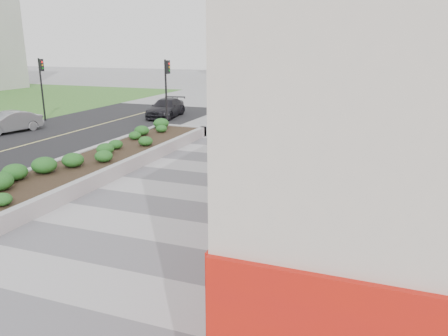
% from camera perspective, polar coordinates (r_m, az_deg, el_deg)
% --- Properties ---
extents(ground, '(160.00, 160.00, 0.00)m').
position_cam_1_polar(ground, '(10.07, -17.09, -15.06)').
color(ground, gray).
rests_on(ground, ground).
extents(walkway, '(8.00, 36.00, 0.01)m').
position_cam_1_polar(walkway, '(12.27, -8.58, -8.65)').
color(walkway, '#A8A8AD').
rests_on(walkway, ground).
extents(building, '(6.04, 24.08, 8.00)m').
position_cam_1_polar(building, '(15.79, 26.04, 10.34)').
color(building, beige).
rests_on(building, ground).
extents(planter, '(3.00, 18.00, 0.90)m').
position_cam_1_polar(planter, '(18.21, -17.79, 0.29)').
color(planter, '#9E9EA0').
rests_on(planter, ground).
extents(traffic_signal_near, '(0.33, 0.28, 4.20)m').
position_cam_1_polar(traffic_signal_near, '(27.48, -7.48, 10.88)').
color(traffic_signal_near, black).
rests_on(traffic_signal_near, ground).
extents(traffic_signal_far, '(0.33, 0.28, 4.20)m').
position_cam_1_polar(traffic_signal_far, '(32.42, -22.71, 10.54)').
color(traffic_signal_far, black).
rests_on(traffic_signal_far, ground).
extents(distant_bldg_north_l, '(16.00, 12.00, 20.00)m').
position_cam_1_polar(distant_bldg_north_l, '(62.81, 11.42, 20.01)').
color(distant_bldg_north_l, '#ADAAA3').
rests_on(distant_bldg_north_l, ground).
extents(manhole_cover, '(0.44, 0.44, 0.01)m').
position_cam_1_polar(manhole_cover, '(12.05, -6.47, -9.05)').
color(manhole_cover, '#595654').
rests_on(manhole_cover, ground).
extents(skateboarder, '(0.49, 0.74, 1.40)m').
position_cam_1_polar(skateboarder, '(15.37, -0.19, -0.60)').
color(skateboarder, beige).
rests_on(skateboarder, ground).
extents(car_silver, '(2.26, 4.00, 1.25)m').
position_cam_1_polar(car_silver, '(29.00, -26.30, 5.38)').
color(car_silver, gray).
rests_on(car_silver, ground).
extents(car_dark, '(2.42, 4.70, 1.30)m').
position_cam_1_polar(car_dark, '(32.11, -7.58, 7.78)').
color(car_dark, black).
rests_on(car_dark, ground).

